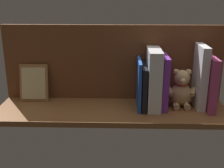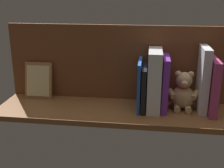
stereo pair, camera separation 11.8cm
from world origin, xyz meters
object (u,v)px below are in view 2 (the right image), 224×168
(picture_frame_leaning, at_px, (38,81))
(teddy_bear, at_px, (183,92))
(book_0, at_px, (212,86))
(dictionary_thick_white, at_px, (154,80))

(picture_frame_leaning, bearing_deg, teddy_bear, 176.06)
(book_0, distance_m, dictionary_thick_white, 0.23)
(teddy_bear, xyz_separation_m, dictionary_thick_white, (0.12, 0.01, 0.05))
(book_0, bearing_deg, teddy_bear, -8.57)
(dictionary_thick_white, height_order, picture_frame_leaning, dictionary_thick_white)
(dictionary_thick_white, bearing_deg, book_0, 179.67)
(book_0, xyz_separation_m, dictionary_thick_white, (0.23, -0.00, 0.01))
(book_0, height_order, picture_frame_leaning, book_0)
(teddy_bear, bearing_deg, picture_frame_leaning, -1.78)
(book_0, relative_size, teddy_bear, 1.37)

